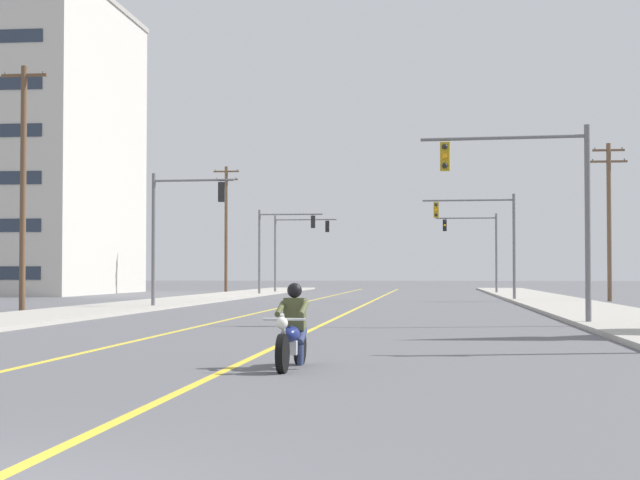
# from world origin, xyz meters

# --- Properties ---
(lane_stripe_center) EXTENTS (0.16, 100.00, 0.01)m
(lane_stripe_center) POSITION_xyz_m (0.29, 45.00, 0.00)
(lane_stripe_center) COLOR yellow
(lane_stripe_center) RESTS_ON ground
(lane_stripe_left) EXTENTS (0.16, 100.00, 0.01)m
(lane_stripe_left) POSITION_xyz_m (-3.34, 45.00, 0.00)
(lane_stripe_left) COLOR yellow
(lane_stripe_left) RESTS_ON ground
(sidewalk_kerb_right) EXTENTS (4.40, 110.00, 0.14)m
(sidewalk_kerb_right) POSITION_xyz_m (10.27, 40.00, 0.07)
(sidewalk_kerb_right) COLOR #ADA89E
(sidewalk_kerb_right) RESTS_ON ground
(sidewalk_kerb_left) EXTENTS (4.40, 110.00, 0.14)m
(sidewalk_kerb_left) POSITION_xyz_m (-10.27, 40.00, 0.07)
(sidewalk_kerb_left) COLOR #ADA89E
(sidewalk_kerb_left) RESTS_ON ground
(motorcycle_with_rider) EXTENTS (0.70, 2.19, 1.46)m
(motorcycle_with_rider) POSITION_xyz_m (1.36, 10.31, 0.59)
(motorcycle_with_rider) COLOR black
(motorcycle_with_rider) RESTS_ON ground
(traffic_signal_near_right) EXTENTS (5.20, 0.52, 6.20)m
(traffic_signal_near_right) POSITION_xyz_m (7.00, 25.07, 4.12)
(traffic_signal_near_right) COLOR slate
(traffic_signal_near_right) RESTS_ON ground
(traffic_signal_near_left) EXTENTS (3.87, 0.37, 6.20)m
(traffic_signal_near_left) POSITION_xyz_m (-7.90, 38.42, 4.03)
(traffic_signal_near_left) COLOR slate
(traffic_signal_near_left) RESTS_ON ground
(traffic_signal_mid_right) EXTENTS (5.34, 0.37, 6.20)m
(traffic_signal_mid_right) POSITION_xyz_m (6.90, 52.56, 4.13)
(traffic_signal_mid_right) COLOR slate
(traffic_signal_mid_right) RESTS_ON ground
(traffic_signal_mid_left) EXTENTS (4.69, 0.37, 6.20)m
(traffic_signal_mid_left) POSITION_xyz_m (-7.38, 65.55, 4.09)
(traffic_signal_mid_left) COLOR slate
(traffic_signal_mid_left) RESTS_ON ground
(traffic_signal_far_right) EXTENTS (4.71, 0.37, 6.20)m
(traffic_signal_far_right) POSITION_xyz_m (7.29, 72.01, 4.09)
(traffic_signal_far_right) COLOR slate
(traffic_signal_far_right) RESTS_ON ground
(traffic_signal_far_left) EXTENTS (5.01, 0.37, 6.20)m
(traffic_signal_far_left) POSITION_xyz_m (-7.27, 72.95, 4.11)
(traffic_signal_far_left) COLOR slate
(traffic_signal_far_left) RESTS_ON ground
(utility_pole_left_near) EXTENTS (1.97, 0.26, 10.39)m
(utility_pole_left_near) POSITION_xyz_m (-13.41, 34.17, 5.39)
(utility_pole_left_near) COLOR brown
(utility_pole_left_near) RESTS_ON ground
(utility_pole_right_far) EXTENTS (2.11, 0.26, 9.07)m
(utility_pole_right_far) POSITION_xyz_m (13.82, 52.62, 4.87)
(utility_pole_right_far) COLOR brown
(utility_pole_right_far) RESTS_ON ground
(utility_pole_left_far) EXTENTS (2.09, 0.26, 10.17)m
(utility_pole_left_far) POSITION_xyz_m (-12.70, 73.03, 5.44)
(utility_pole_left_far) COLOR brown
(utility_pole_left_far) RESTS_ON ground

